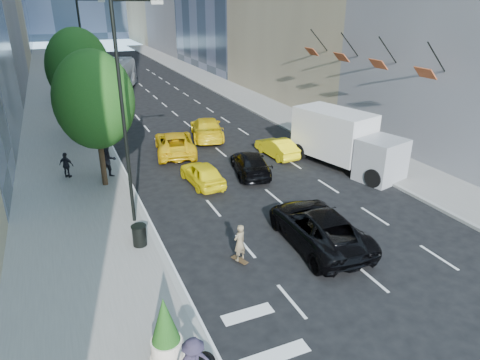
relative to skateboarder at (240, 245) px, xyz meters
name	(u,v)px	position (x,y,z in m)	size (l,w,h in m)	color
ground	(295,234)	(3.20, 1.01, -0.79)	(160.00, 160.00, 0.00)	black
sidewalk_left	(58,109)	(-5.80, 31.01, -0.72)	(6.00, 120.00, 0.15)	slate
sidewalk_right	(238,93)	(13.20, 31.01, -0.72)	(4.00, 120.00, 0.15)	slate
lamp_near	(126,102)	(-3.12, 5.01, 5.02)	(2.13, 0.22, 10.00)	black
lamp_far	(86,56)	(-3.12, 23.01, 5.02)	(2.13, 0.22, 10.00)	black
tree_near	(94,100)	(-4.00, 10.01, 4.18)	(4.20, 4.20, 7.46)	black
tree_mid	(78,68)	(-4.00, 20.01, 4.52)	(4.50, 4.50, 7.99)	black
tree_far	(69,57)	(-4.00, 33.01, 3.83)	(3.90, 3.90, 6.92)	black
traffic_signal	(73,53)	(-3.20, 41.01, 3.44)	(2.48, 0.53, 5.20)	black
facade_flags	(361,57)	(13.84, 11.01, 5.39)	(1.85, 13.30, 2.05)	black
skateboarder	(240,245)	(0.00, 0.00, 0.00)	(0.58, 0.38, 1.59)	brown
black_sedan_lincoln	(318,227)	(3.70, 0.01, 0.01)	(2.68, 5.81, 1.62)	black
black_sedan_mercedes	(250,163)	(4.40, 8.51, -0.12)	(1.90, 4.67, 1.36)	black
taxi_a	(202,173)	(1.20, 8.17, -0.12)	(1.58, 3.93, 1.34)	yellow
taxi_b	(277,147)	(7.40, 10.73, -0.16)	(1.34, 3.83, 1.26)	yellow
taxi_c	(175,143)	(1.20, 14.01, -0.03)	(2.52, 5.46, 1.52)	yellow
taxi_d	(207,128)	(4.40, 16.51, 0.00)	(2.24, 5.50, 1.60)	yellow
city_bus	(110,79)	(0.00, 35.93, 1.03)	(3.07, 13.11, 3.65)	white
box_truck	(345,140)	(10.32, 7.26, 0.97)	(4.32, 7.65, 3.46)	silver
pedestrian_a	(108,161)	(-3.60, 11.00, 0.36)	(0.97, 0.76, 2.00)	black
pedestrian_b	(66,165)	(-5.87, 11.98, 0.12)	(0.90, 0.37, 1.53)	black
trash_can	(139,236)	(-3.49, 2.67, -0.20)	(0.59, 0.59, 0.89)	black
planter_shrub	(165,331)	(-4.02, -3.99, 0.40)	(0.91, 0.91, 2.19)	beige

